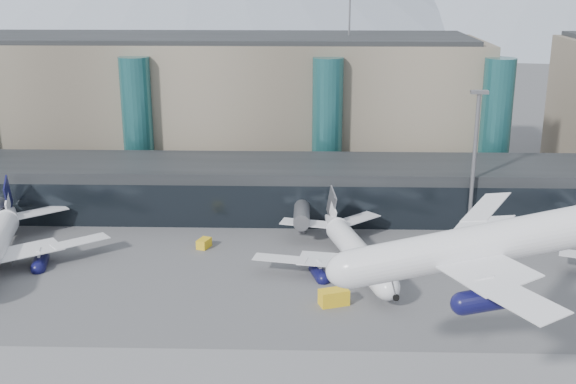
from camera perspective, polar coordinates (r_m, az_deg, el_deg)
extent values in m
plane|color=#515154|center=(87.27, 0.76, -14.05)|extent=(900.00, 900.00, 0.00)
cube|color=black|center=(138.56, 1.14, 0.33)|extent=(170.00, 18.00, 10.00)
cube|color=black|center=(130.39, 1.11, -1.23)|extent=(170.00, 0.40, 8.00)
cylinder|color=slate|center=(128.33, 1.10, -1.45)|extent=(2.80, 14.00, 2.80)
cube|color=slate|center=(129.33, 1.09, -2.70)|extent=(1.20, 1.20, 2.40)
cube|color=gray|center=(169.34, -7.28, 6.80)|extent=(130.00, 30.00, 30.00)
cube|color=black|center=(167.25, -7.49, 12.03)|extent=(123.50, 28.00, 1.00)
cylinder|color=#225E61|center=(156.03, -11.80, 5.31)|extent=(6.40, 6.40, 28.00)
cylinder|color=#225E61|center=(151.88, 3.12, 5.32)|extent=(6.40, 6.40, 28.00)
cylinder|color=#225E61|center=(156.75, 16.06, 5.05)|extent=(6.40, 6.40, 28.00)
cylinder|color=slate|center=(164.96, 4.91, 14.65)|extent=(0.40, 0.40, 16.00)
cylinder|color=slate|center=(130.15, 14.46, 2.08)|extent=(0.70, 0.70, 25.00)
cube|color=slate|center=(127.52, 14.89, 7.64)|extent=(3.00, 1.20, 0.60)
cylinder|color=white|center=(72.98, 15.80, -2.94)|extent=(24.43, 6.64, 4.00)
ellipsoid|color=white|center=(72.23, 6.29, -2.58)|extent=(6.01, 4.59, 4.00)
cube|color=white|center=(65.58, 18.20, -6.11)|extent=(11.07, 18.21, 0.20)
cylinder|color=#0E0E3D|center=(68.01, 16.60, -6.98)|extent=(5.04, 2.72, 2.20)
cube|color=white|center=(81.51, 16.21, -1.34)|extent=(13.97, 17.77, 0.20)
cylinder|color=#0E0E3D|center=(80.04, 15.31, -3.16)|extent=(5.04, 2.72, 2.20)
cylinder|color=slate|center=(73.17, 9.06, -4.61)|extent=(0.16, 0.16, 3.20)
cylinder|color=black|center=(73.69, 9.01, -5.62)|extent=(0.73, 0.33, 0.71)
cylinder|color=black|center=(72.39, 16.60, -6.59)|extent=(0.95, 0.45, 0.91)
cylinder|color=black|center=(76.76, 16.11, -5.16)|extent=(0.95, 0.45, 0.91)
cone|color=white|center=(138.74, -21.03, -0.87)|extent=(5.70, 8.03, 4.23)
cube|color=white|center=(123.91, -17.93, -3.11)|extent=(18.22, 16.00, 0.21)
cylinder|color=#0E0E3D|center=(123.61, -18.92, -4.32)|extent=(3.37, 5.48, 2.32)
cube|color=white|center=(137.82, -18.96, -0.67)|extent=(9.57, 8.92, 0.17)
cube|color=#0E0E3D|center=(138.13, -21.15, 0.51)|extent=(1.61, 6.22, 7.44)
cube|color=white|center=(137.45, -21.17, -0.13)|extent=(1.20, 4.19, 4.07)
cylinder|color=black|center=(125.51, -20.80, -4.87)|extent=(0.57, 1.02, 0.96)
cylinder|color=white|center=(113.51, 5.33, -4.03)|extent=(9.62, 23.42, 3.84)
ellipsoid|color=white|center=(103.42, 7.35, -6.29)|extent=(5.09, 6.18, 3.84)
cone|color=white|center=(126.80, 3.23, -1.57)|extent=(5.41, 7.39, 3.84)
cube|color=white|center=(117.93, 8.90, -3.67)|extent=(16.34, 14.93, 0.19)
cylinder|color=#0E0E3D|center=(116.80, 8.19, -4.88)|extent=(3.23, 5.03, 2.11)
cube|color=white|center=(128.07, 5.22, -1.34)|extent=(8.58, 8.28, 0.15)
cube|color=white|center=(113.03, 1.05, -4.40)|extent=(17.31, 8.49, 0.19)
cylinder|color=#0E0E3D|center=(113.05, 2.19, -5.47)|extent=(3.23, 5.03, 2.11)
cube|color=white|center=(125.57, 1.19, -1.65)|extent=(9.15, 5.20, 0.15)
cube|color=slate|center=(126.15, 3.21, -0.20)|extent=(1.68, 5.61, 6.77)
cube|color=white|center=(125.59, 3.32, -0.84)|extent=(1.24, 3.78, 3.70)
cylinder|color=slate|center=(107.41, 6.66, -6.80)|extent=(0.16, 0.16, 3.08)
cylinder|color=black|center=(107.96, 6.63, -7.45)|extent=(0.41, 0.72, 0.68)
cylinder|color=black|center=(116.53, 6.21, -5.52)|extent=(0.55, 0.94, 0.88)
cylinder|color=black|center=(115.17, 4.03, -5.74)|extent=(0.55, 0.94, 0.88)
cube|color=yellow|center=(123.33, -6.65, -4.05)|extent=(2.50, 3.11, 1.56)
cube|color=#45464A|center=(115.72, 13.91, -5.80)|extent=(4.10, 3.87, 2.06)
cube|color=silver|center=(118.37, 14.84, -5.53)|extent=(2.26, 2.68, 1.36)
cube|color=yellow|center=(102.65, 3.64, -8.30)|extent=(4.55, 3.37, 2.25)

